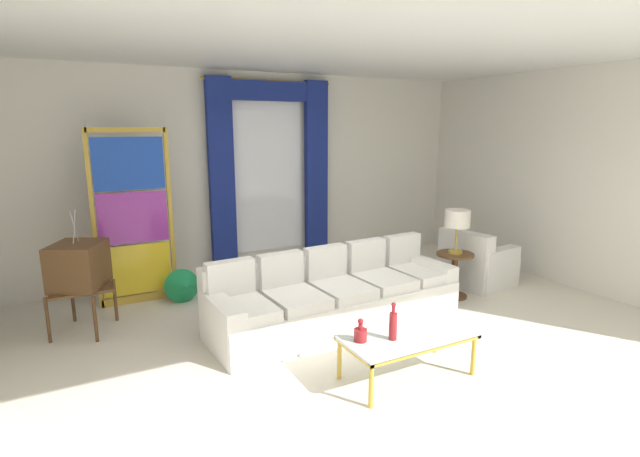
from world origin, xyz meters
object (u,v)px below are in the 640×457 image
object	(u,v)px
stained_glass_divider	(133,221)
table_lamp_brass	(457,221)
armchair_white	(476,265)
couch_white_long	(333,296)
coffee_table	(408,338)
bottle_blue_decanter	(360,333)
bottle_crystal_tall	(393,324)
peacock_figurine	(184,287)
vintage_tv	(78,268)
round_side_table	(454,271)

from	to	relation	value
stained_glass_divider	table_lamp_brass	size ratio (longest dim) A/B	3.86
armchair_white	table_lamp_brass	bearing A→B (deg)	-159.38
couch_white_long	coffee_table	size ratio (longest dim) A/B	2.51
armchair_white	stained_glass_divider	distance (m)	4.64
coffee_table	bottle_blue_decanter	distance (m)	0.46
couch_white_long	bottle_blue_decanter	size ratio (longest dim) A/B	14.50
coffee_table	bottle_blue_decanter	world-z (taller)	bottle_blue_decanter
bottle_crystal_tall	peacock_figurine	distance (m)	3.05
coffee_table	vintage_tv	size ratio (longest dim) A/B	0.88
couch_white_long	round_side_table	distance (m)	1.81
couch_white_long	peacock_figurine	size ratio (longest dim) A/B	4.95
stained_glass_divider	round_side_table	bearing A→B (deg)	-25.19
vintage_tv	peacock_figurine	bearing A→B (deg)	16.05
armchair_white	stained_glass_divider	size ratio (longest dim) A/B	0.42
bottle_crystal_tall	coffee_table	bearing A→B (deg)	6.29
couch_white_long	vintage_tv	distance (m)	2.79
table_lamp_brass	bottle_crystal_tall	bearing A→B (deg)	-145.48
bottle_blue_decanter	vintage_tv	xyz separation A→B (m)	(-2.08, 2.35, 0.25)
coffee_table	armchair_white	xyz separation A→B (m)	(2.46, 1.60, -0.08)
vintage_tv	couch_white_long	bearing A→B (deg)	-22.42
round_side_table	table_lamp_brass	distance (m)	0.67
stained_glass_divider	table_lamp_brass	xyz separation A→B (m)	(3.70, -1.74, -0.03)
coffee_table	round_side_table	distance (m)	2.29
armchair_white	table_lamp_brass	world-z (taller)	table_lamp_brass
armchair_white	stained_glass_divider	bearing A→B (deg)	160.84
bottle_crystal_tall	peacock_figurine	world-z (taller)	bottle_crystal_tall
bottle_blue_decanter	peacock_figurine	distance (m)	2.85
couch_white_long	vintage_tv	world-z (taller)	vintage_tv
bottle_blue_decanter	peacock_figurine	xyz separation A→B (m)	(-0.93, 2.68, -0.26)
vintage_tv	peacock_figurine	xyz separation A→B (m)	(1.15, 0.33, -0.51)
round_side_table	stained_glass_divider	bearing A→B (deg)	154.81
vintage_tv	table_lamp_brass	size ratio (longest dim) A/B	2.36
coffee_table	peacock_figurine	world-z (taller)	peacock_figurine
couch_white_long	coffee_table	bearing A→B (deg)	-90.97
round_side_table	bottle_crystal_tall	bearing A→B (deg)	-145.48
couch_white_long	table_lamp_brass	size ratio (longest dim) A/B	5.21
coffee_table	table_lamp_brass	bearing A→B (deg)	36.68
bottle_blue_decanter	round_side_table	bearing A→B (deg)	29.37
vintage_tv	round_side_table	world-z (taller)	vintage_tv
couch_white_long	peacock_figurine	bearing A→B (deg)	135.30
vintage_tv	round_side_table	size ratio (longest dim) A/B	2.26
armchair_white	round_side_table	bearing A→B (deg)	-159.38
stained_glass_divider	coffee_table	bearing A→B (deg)	-59.03
couch_white_long	round_side_table	world-z (taller)	couch_white_long
bottle_crystal_tall	vintage_tv	world-z (taller)	vintage_tv
coffee_table	bottle_blue_decanter	bearing A→B (deg)	169.24
bottle_crystal_tall	vintage_tv	size ratio (longest dim) A/B	0.25
bottle_crystal_tall	armchair_white	size ratio (longest dim) A/B	0.37
coffee_table	round_side_table	world-z (taller)	round_side_table
stained_glass_divider	peacock_figurine	xyz separation A→B (m)	(0.49, -0.34, -0.84)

